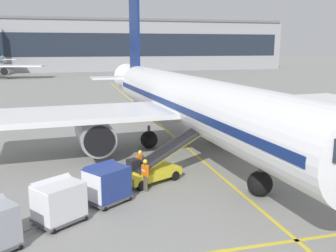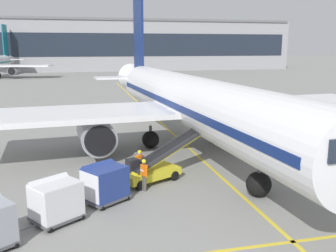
% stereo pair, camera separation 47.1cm
% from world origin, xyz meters
% --- Properties ---
extents(parked_airplane, '(31.36, 40.92, 13.65)m').
position_xyz_m(parked_airplane, '(3.40, 18.25, 3.50)').
color(parked_airplane, white).
rests_on(parked_airplane, ground).
extents(belt_loader, '(5.46, 3.55, 2.57)m').
position_xyz_m(belt_loader, '(-0.63, 11.79, 0.80)').
color(belt_loader, gold).
rests_on(belt_loader, ground).
extents(baggage_cart_lead, '(2.69, 2.45, 1.91)m').
position_xyz_m(baggage_cart_lead, '(-3.57, 9.37, 1.00)').
color(baggage_cart_lead, '#515156').
rests_on(baggage_cart_lead, ground).
extents(baggage_cart_second, '(2.69, 2.45, 1.91)m').
position_xyz_m(baggage_cart_second, '(-5.80, 7.68, 1.00)').
color(baggage_cart_second, '#515156').
rests_on(baggage_cart_second, ground).
extents(ground_crew_by_loader, '(0.54, 0.36, 1.74)m').
position_xyz_m(ground_crew_by_loader, '(-1.37, 12.15, 1.00)').
color(ground_crew_by_loader, black).
rests_on(ground_crew_by_loader, ground).
extents(ground_crew_by_carts, '(0.36, 0.54, 1.74)m').
position_xyz_m(ground_crew_by_carts, '(-1.43, 10.34, 1.00)').
color(ground_crew_by_carts, '#514C42').
rests_on(ground_crew_by_carts, ground).
extents(safety_cone_engine_keepout, '(0.58, 0.58, 0.66)m').
position_xyz_m(safety_cone_engine_keepout, '(-3.07, 17.84, 0.32)').
color(safety_cone_engine_keepout, black).
rests_on(safety_cone_engine_keepout, ground).
extents(safety_cone_wingtip, '(0.57, 0.57, 0.64)m').
position_xyz_m(safety_cone_wingtip, '(-3.66, 17.68, 0.31)').
color(safety_cone_wingtip, black).
rests_on(safety_cone_wingtip, ground).
extents(apron_guidance_line_lead_in, '(0.20, 110.00, 0.01)m').
position_xyz_m(apron_guidance_line_lead_in, '(3.34, 17.52, 0.00)').
color(apron_guidance_line_lead_in, yellow).
rests_on(apron_guidance_line_lead_in, ground).
extents(apron_guidance_line_stop_bar, '(12.00, 0.20, 0.01)m').
position_xyz_m(apron_guidance_line_stop_bar, '(3.45, 3.65, 0.00)').
color(apron_guidance_line_stop_bar, yellow).
rests_on(apron_guidance_line_stop_bar, ground).
extents(terminal_building, '(149.98, 15.24, 16.12)m').
position_xyz_m(terminal_building, '(-9.43, 117.73, 8.01)').
color(terminal_building, '#939399').
rests_on(terminal_building, ground).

